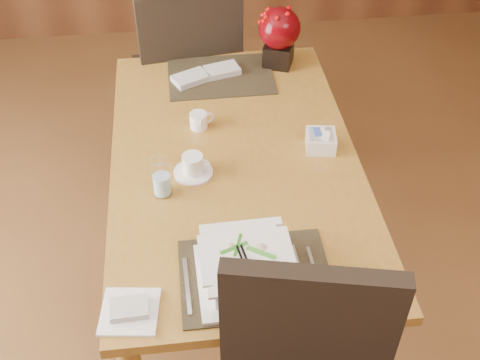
{
  "coord_description": "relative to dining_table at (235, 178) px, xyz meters",
  "views": [
    {
      "loc": [
        -0.18,
        -1.07,
        2.17
      ],
      "look_at": [
        -0.01,
        0.35,
        0.87
      ],
      "focal_mm": 45.0,
      "sensor_mm": 36.0,
      "label": 1
    }
  ],
  "objects": [
    {
      "name": "placemat_far",
      "position": [
        0.0,
        0.55,
        0.1
      ],
      "size": [
        0.45,
        0.33,
        0.01
      ],
      "primitive_type": "cube",
      "color": "black",
      "rests_on": "dining_table"
    },
    {
      "name": "far_chair",
      "position": [
        -0.13,
        0.87,
        -0.06
      ],
      "size": [
        0.55,
        0.56,
        1.05
      ],
      "rotation": [
        0.0,
        0.0,
        3.28
      ],
      "color": "black",
      "rests_on": "ground"
    },
    {
      "name": "berry_decor",
      "position": [
        0.26,
        0.62,
        0.25
      ],
      "size": [
        0.18,
        0.18,
        0.27
      ],
      "rotation": [
        0.0,
        0.0,
        -0.36
      ],
      "color": "black",
      "rests_on": "dining_table"
    },
    {
      "name": "creamer_jug",
      "position": [
        -0.12,
        0.2,
        0.13
      ],
      "size": [
        0.11,
        0.11,
        0.06
      ],
      "primitive_type": null,
      "rotation": [
        0.0,
        0.0,
        0.23
      ],
      "color": "white",
      "rests_on": "dining_table"
    },
    {
      "name": "dining_table",
      "position": [
        0.0,
        0.0,
        0.0
      ],
      "size": [
        0.9,
        1.5,
        0.75
      ],
      "color": "#A8792E",
      "rests_on": "ground"
    },
    {
      "name": "soup_setting",
      "position": [
        -0.03,
        -0.56,
        0.15
      ],
      "size": [
        0.3,
        0.3,
        0.12
      ],
      "rotation": [
        0.0,
        0.0,
        0.03
      ],
      "color": "white",
      "rests_on": "dining_table"
    },
    {
      "name": "sugar_caddy",
      "position": [
        0.32,
        0.02,
        0.13
      ],
      "size": [
        0.12,
        0.12,
        0.06
      ],
      "primitive_type": "cube",
      "rotation": [
        0.0,
        0.0,
        -0.14
      ],
      "color": "white",
      "rests_on": "dining_table"
    },
    {
      "name": "bread_plate",
      "position": [
        -0.37,
        -0.64,
        0.1
      ],
      "size": [
        0.18,
        0.18,
        0.01
      ],
      "primitive_type": "cube",
      "rotation": [
        0.0,
        0.0,
        -0.13
      ],
      "color": "white",
      "rests_on": "dining_table"
    },
    {
      "name": "coffee_cup",
      "position": [
        -0.16,
        -0.06,
        0.13
      ],
      "size": [
        0.14,
        0.14,
        0.08
      ],
      "rotation": [
        0.0,
        0.0,
        -0.34
      ],
      "color": "white",
      "rests_on": "dining_table"
    },
    {
      "name": "water_glass",
      "position": [
        -0.27,
        -0.16,
        0.17
      ],
      "size": [
        0.09,
        0.09,
        0.15
      ],
      "primitive_type": "cylinder",
      "rotation": [
        0.0,
        0.0,
        0.42
      ],
      "color": "silver",
      "rests_on": "dining_table"
    },
    {
      "name": "placemat_near",
      "position": [
        0.0,
        -0.55,
        0.1
      ],
      "size": [
        0.45,
        0.33,
        0.01
      ],
      "primitive_type": "cube",
      "color": "black",
      "rests_on": "dining_table"
    },
    {
      "name": "napkins_far",
      "position": [
        -0.05,
        0.55,
        0.12
      ],
      "size": [
        0.31,
        0.2,
        0.03
      ],
      "primitive_type": null,
      "rotation": [
        0.0,
        0.0,
        0.34
      ],
      "color": "silver",
      "rests_on": "dining_table"
    }
  ]
}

